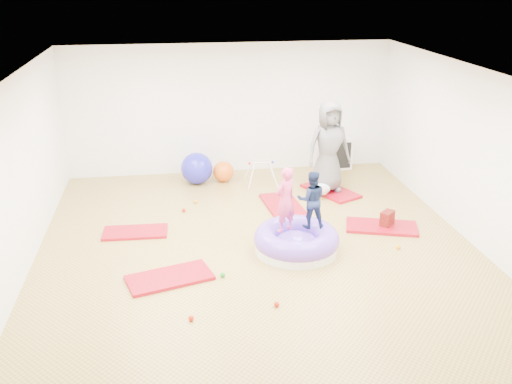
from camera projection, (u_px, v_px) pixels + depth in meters
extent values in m
cube|color=#AD924B|center=(259.00, 251.00, 9.11)|extent=(7.00, 8.00, 0.01)
cube|color=white|center=(259.00, 75.00, 8.10)|extent=(7.00, 8.00, 0.01)
cube|color=white|center=(230.00, 109.00, 12.29)|extent=(7.00, 0.01, 2.80)
cube|color=white|center=(333.00, 316.00, 4.92)|extent=(7.00, 0.01, 2.80)
cube|color=white|center=(16.00, 181.00, 8.10)|extent=(0.01, 8.00, 2.80)
cube|color=white|center=(475.00, 157.00, 9.11)|extent=(0.01, 8.00, 2.80)
cube|color=#B30C33|center=(170.00, 278.00, 8.27)|extent=(1.33, 0.92, 0.05)
cube|color=#B30C33|center=(135.00, 232.00, 9.72)|extent=(1.10, 0.58, 0.05)
cube|color=#B30C33|center=(283.00, 205.00, 10.82)|extent=(0.74, 1.30, 0.05)
cube|color=#B30C33|center=(382.00, 227.00, 9.92)|extent=(1.34, 0.95, 0.05)
cube|color=#B30C33|center=(331.00, 191.00, 11.53)|extent=(1.09, 1.36, 0.05)
cylinder|color=white|center=(296.00, 246.00, 9.10)|extent=(1.32, 1.32, 0.15)
torus|color=#6B42CD|center=(296.00, 239.00, 9.05)|extent=(1.36, 1.36, 0.36)
ellipsoid|color=#6B42CD|center=(296.00, 243.00, 9.09)|extent=(0.72, 0.72, 0.33)
imported|color=#DC417B|center=(285.00, 197.00, 8.81)|extent=(0.46, 0.42, 1.06)
imported|color=#172446|center=(311.00, 197.00, 8.97)|extent=(0.50, 0.41, 0.94)
imported|color=#595959|center=(329.00, 147.00, 11.20)|extent=(0.95, 0.68, 1.81)
ellipsoid|color=#C1E1FE|center=(321.00, 189.00, 11.27)|extent=(0.38, 0.25, 0.22)
sphere|color=tan|center=(324.00, 191.00, 11.10)|extent=(0.18, 0.18, 0.18)
sphere|color=#15841C|center=(223.00, 275.00, 8.32)|extent=(0.07, 0.07, 0.07)
sphere|color=red|center=(277.00, 304.00, 7.59)|extent=(0.07, 0.07, 0.07)
sphere|color=red|center=(184.00, 210.00, 10.57)|extent=(0.07, 0.07, 0.07)
sphere|color=#E69400|center=(398.00, 247.00, 9.17)|extent=(0.07, 0.07, 0.07)
sphere|color=#E69400|center=(196.00, 201.00, 10.98)|extent=(0.07, 0.07, 0.07)
sphere|color=red|center=(191.00, 318.00, 7.29)|extent=(0.07, 0.07, 0.07)
sphere|color=#2321C0|center=(197.00, 168.00, 11.90)|extent=(0.66, 0.66, 0.66)
sphere|color=#DE5E14|center=(223.00, 171.00, 12.05)|extent=(0.44, 0.44, 0.44)
cylinder|color=silver|center=(251.00, 177.00, 11.62)|extent=(0.19, 0.19, 0.50)
cylinder|color=silver|center=(248.00, 170.00, 12.01)|extent=(0.19, 0.19, 0.50)
cylinder|color=silver|center=(274.00, 175.00, 11.68)|extent=(0.19, 0.19, 0.50)
cylinder|color=silver|center=(270.00, 169.00, 12.07)|extent=(0.19, 0.19, 0.50)
cylinder|color=silver|center=(261.00, 163.00, 11.77)|extent=(0.48, 0.03, 0.03)
sphere|color=red|center=(249.00, 163.00, 11.73)|extent=(0.06, 0.06, 0.06)
sphere|color=#2321C0|center=(273.00, 162.00, 11.80)|extent=(0.06, 0.06, 0.06)
cube|color=silver|center=(336.00, 153.00, 12.83)|extent=(0.69, 0.33, 0.69)
cube|color=black|center=(338.00, 156.00, 12.68)|extent=(0.59, 0.02, 0.59)
cube|color=silver|center=(336.00, 154.00, 12.78)|extent=(0.02, 0.23, 0.61)
cube|color=silver|center=(336.00, 154.00, 12.78)|extent=(0.61, 0.23, 0.02)
cylinder|color=teal|center=(329.00, 244.00, 9.28)|extent=(0.33, 0.33, 0.07)
cube|color=#A8170E|center=(387.00, 219.00, 9.90)|extent=(0.30, 0.29, 0.30)
cylinder|color=#E69400|center=(156.00, 272.00, 8.45)|extent=(0.20, 0.20, 0.03)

